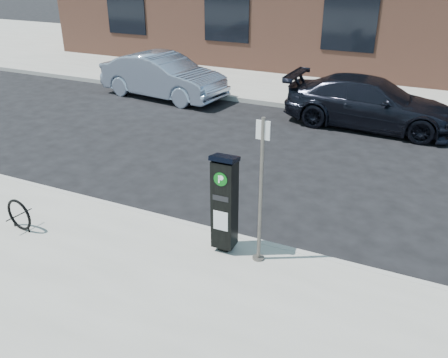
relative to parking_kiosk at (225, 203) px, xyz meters
The scene contains 9 objects.
ground 1.39m from the parking_kiosk, 149.31° to the left, with size 120.00×120.00×0.00m, color black.
sidewalk_far 14.53m from the parking_kiosk, 93.19° to the left, with size 60.00×12.00×0.15m, color gray.
curb_near 1.33m from the parking_kiosk, 150.37° to the left, with size 60.00×0.12×0.16m, color #9E9B93.
curb_far 8.59m from the parking_kiosk, 95.43° to the left, with size 60.00×0.12×0.16m, color #9E9B93.
parking_kiosk is the anchor object (origin of this frame).
sign_pole 0.68m from the parking_kiosk, ahead, with size 0.21×0.19×2.37m.
bike_rack 3.70m from the parking_kiosk, 164.43° to the right, with size 0.59×0.11×0.59m.
car_silver 9.96m from the parking_kiosk, 127.69° to the left, with size 1.59×4.55×1.50m, color #92A1BA.
car_dark 7.83m from the parking_kiosk, 82.97° to the left, with size 1.98×4.87×1.41m, color black.
Camera 1 is at (3.63, -6.44, 4.57)m, focal length 38.00 mm.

